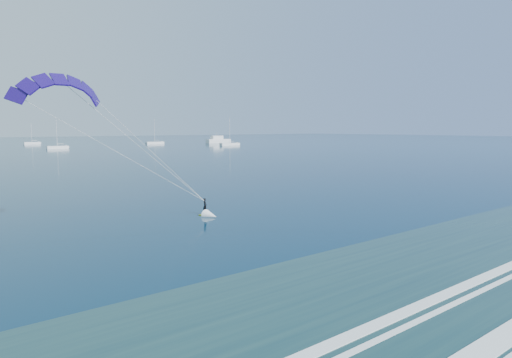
{
  "coord_description": "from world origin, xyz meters",
  "views": [
    {
      "loc": [
        -25.79,
        -2.0,
        8.57
      ],
      "look_at": [
        -1.78,
        27.87,
        4.23
      ],
      "focal_mm": 32.0,
      "sensor_mm": 36.0,
      "label": 1
    }
  ],
  "objects": [
    {
      "name": "motor_yacht",
      "position": [
        117.16,
        209.71,
        1.58
      ],
      "size": [
        14.47,
        3.86,
        6.05
      ],
      "color": "white",
      "rests_on": "ground"
    },
    {
      "name": "sailboat_7",
      "position": [
        26.89,
        191.33,
        0.69
      ],
      "size": [
        8.16,
        2.4,
        11.67
      ],
      "color": "white",
      "rests_on": "ground"
    },
    {
      "name": "sailboat_6",
      "position": [
        101.41,
        176.32,
        0.69
      ],
      "size": [
        10.36,
        2.4,
        13.82
      ],
      "color": "white",
      "rests_on": "ground"
    },
    {
      "name": "kitesurfer_rig",
      "position": [
        -9.33,
        34.27,
        6.96
      ],
      "size": [
        19.19,
        4.72,
        13.52
      ],
      "color": "#CEE61B",
      "rests_on": "ground"
    },
    {
      "name": "sailboat_4",
      "position": [
        30.8,
        250.3,
        0.67
      ],
      "size": [
        7.65,
        2.4,
        10.56
      ],
      "color": "white",
      "rests_on": "ground"
    },
    {
      "name": "sailboat_5",
      "position": [
        81.91,
        216.06,
        0.69
      ],
      "size": [
        9.61,
        2.4,
        13.0
      ],
      "color": "white",
      "rests_on": "ground"
    }
  ]
}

